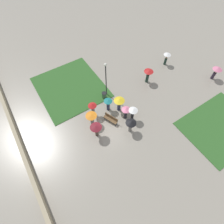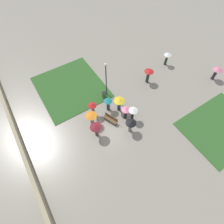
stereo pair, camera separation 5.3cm
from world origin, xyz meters
The scene contains 18 objects.
ground_plane centered at (0.00, 0.00, 0.00)m, with size 90.00×90.00×0.00m, color gray.
lawn_patch_near centered at (-7.83, -1.42, 0.03)m, with size 8.50×7.67×0.06m.
lawn_patch_far centered at (6.15, 9.71, 0.03)m, with size 6.11×8.14×0.06m.
parapet_wall centered at (0.00, -8.98, 0.41)m, with size 45.00×0.35×0.83m.
park_bench centered at (-0.87, 0.15, 0.47)m, with size 1.69×1.01×0.90m.
lamp_post centered at (-4.35, 1.78, 3.05)m, with size 0.32×0.32×4.80m.
trash_bin centered at (-4.06, 1.27, 0.44)m, with size 0.57×0.57×0.88m.
crowd_person_black centered at (1.20, 1.20, 1.37)m, with size 1.09×1.09×1.82m.
crowd_person_teal centered at (-2.36, 0.75, 1.14)m, with size 0.94×0.94×1.72m.
crowd_person_yellow centered at (-1.67, 1.75, 1.42)m, with size 1.19×1.19×1.93m.
crowd_person_maroon centered at (-0.23, -1.98, 1.41)m, with size 1.18×1.18×1.87m.
crowd_person_orange centered at (-1.72, -1.68, 1.24)m, with size 1.17×1.17×1.71m.
crowd_person_red centered at (-2.67, -1.00, 1.35)m, with size 0.92×0.92×1.94m.
crowd_person_white centered at (0.16, 2.26, 1.34)m, with size 0.97×0.97×1.85m.
crowd_person_pink centered at (-0.38, 1.71, 1.25)m, with size 0.94×0.94×1.80m.
lone_walker_far_path centered at (-3.37, 7.24, 1.33)m, with size 1.15×1.15×1.91m.
lone_walker_mid_plaza centered at (0.84, 14.78, 1.35)m, with size 1.17×1.17×1.82m.
lone_walker_near_lawn centered at (-4.59, 11.49, 1.24)m, with size 0.96×0.96×1.79m.
Camera 2 is at (7.55, -5.12, 16.49)m, focal length 28.00 mm.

